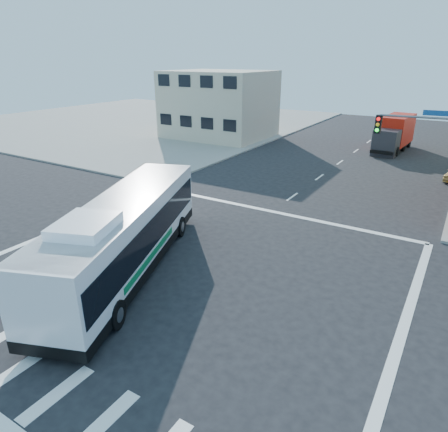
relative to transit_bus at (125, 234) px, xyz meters
The scene contains 6 objects.
ground 3.42m from the transit_bus, 25.74° to the left, with size 120.00×120.00×0.00m, color black.
sidewalk_nw 48.67m from the transit_bus, 131.86° to the left, with size 50.00×50.00×0.15m, color gray.
building_west 34.46m from the transit_bus, 114.88° to the left, with size 12.06×10.06×8.00m.
signal_mast_ne 16.88m from the transit_bus, 45.54° to the left, with size 7.91×1.13×8.07m.
transit_bus is the anchor object (origin of this frame).
box_truck 34.89m from the transit_bus, 80.38° to the left, with size 2.98×8.31×3.67m.
Camera 1 is at (10.21, -13.24, 9.59)m, focal length 32.00 mm.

